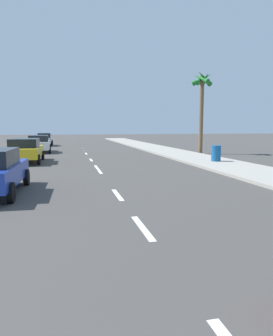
{
  "coord_description": "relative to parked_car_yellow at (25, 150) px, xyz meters",
  "views": [
    {
      "loc": [
        -1.66,
        2.27,
        2.32
      ],
      "look_at": [
        0.36,
        11.1,
        1.1
      ],
      "focal_mm": 32.77,
      "sensor_mm": 36.0,
      "label": 1
    }
  ],
  "objects": [
    {
      "name": "palm_tree_far",
      "position": [
        13.96,
        3.49,
        4.5
      ],
      "size": [
        1.85,
        1.88,
        7.05
      ],
      "color": "brown",
      "rests_on": "ground"
    },
    {
      "name": "parked_car_yellow",
      "position": [
        0.0,
        0.0,
        0.0
      ],
      "size": [
        2.14,
        4.6,
        1.57
      ],
      "rotation": [
        0.0,
        0.0,
        -0.01
      ],
      "color": "gold",
      "rests_on": "ground"
    },
    {
      "name": "sidewalk_strip",
      "position": [
        11.84,
        -1.4,
        -0.77
      ],
      "size": [
        3.6,
        80.0,
        0.14
      ],
      "primitive_type": "cube",
      "color": "#9E998E",
      "rests_on": "ground"
    },
    {
      "name": "lane_stripe_2",
      "position": [
        4.31,
        -14.49,
        -0.84
      ],
      "size": [
        0.16,
        1.8,
        0.01
      ],
      "primitive_type": "cube",
      "color": "white",
      "rests_on": "ground"
    },
    {
      "name": "lane_stripe_5",
      "position": [
        4.31,
        -3.48,
        -0.84
      ],
      "size": [
        0.16,
        1.8,
        0.01
      ],
      "primitive_type": "cube",
      "color": "white",
      "rests_on": "ground"
    },
    {
      "name": "lane_stripe_8",
      "position": [
        4.31,
        11.55,
        -0.84
      ],
      "size": [
        0.16,
        1.8,
        0.01
      ],
      "primitive_type": "cube",
      "color": "white",
      "rests_on": "ground"
    },
    {
      "name": "parked_car_white",
      "position": [
        0.2,
        8.21,
        -0.0
      ],
      "size": [
        2.23,
        4.58,
        1.57
      ],
      "rotation": [
        0.0,
        0.0,
        0.04
      ],
      "color": "white",
      "rests_on": "ground"
    },
    {
      "name": "parked_car_silver",
      "position": [
        0.04,
        18.42,
        -0.01
      ],
      "size": [
        1.84,
        3.92,
        1.57
      ],
      "rotation": [
        0.0,
        0.0,
        0.0
      ],
      "color": "#B7BABF",
      "rests_on": "ground"
    },
    {
      "name": "lane_stripe_3",
      "position": [
        4.31,
        -10.93,
        -0.84
      ],
      "size": [
        0.16,
        1.8,
        0.01
      ],
      "primitive_type": "cube",
      "color": "white",
      "rests_on": "ground"
    },
    {
      "name": "lane_stripe_6",
      "position": [
        4.31,
        0.55,
        -0.84
      ],
      "size": [
        0.16,
        1.8,
        0.01
      ],
      "primitive_type": "cube",
      "color": "white",
      "rests_on": "ground"
    },
    {
      "name": "trash_bin_far",
      "position": [
        11.98,
        -3.2,
        -0.2
      ],
      "size": [
        0.6,
        0.6,
        1.01
      ],
      "primitive_type": "cylinder",
      "color": "#14518C",
      "rests_on": "sidewalk_strip"
    },
    {
      "name": "lane_stripe_9",
      "position": [
        4.31,
        10.95,
        -0.84
      ],
      "size": [
        0.16,
        1.8,
        0.01
      ],
      "primitive_type": "cube",
      "color": "white",
      "rests_on": "ground"
    },
    {
      "name": "lane_stripe_4",
      "position": [
        4.31,
        -5.15,
        -0.84
      ],
      "size": [
        0.16,
        1.8,
        0.01
      ],
      "primitive_type": "cube",
      "color": "white",
      "rests_on": "ground"
    },
    {
      "name": "lane_stripe_7",
      "position": [
        4.31,
        5.91,
        -0.84
      ],
      "size": [
        0.16,
        1.8,
        0.01
      ],
      "primitive_type": "cube",
      "color": "white",
      "rests_on": "ground"
    },
    {
      "name": "ground_plane",
      "position": [
        4.31,
        -3.4,
        -0.84
      ],
      "size": [
        160.0,
        160.0,
        0.0
      ],
      "primitive_type": "plane",
      "color": "#423F3D"
    }
  ]
}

